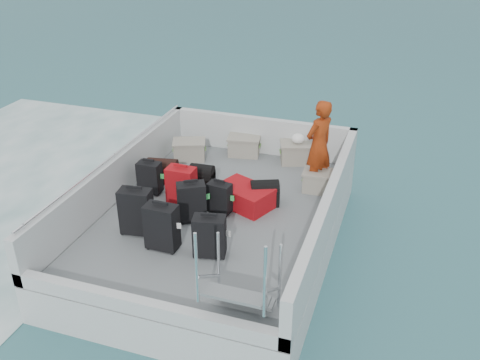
{
  "coord_description": "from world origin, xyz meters",
  "views": [
    {
      "loc": [
        2.63,
        -6.69,
        4.96
      ],
      "look_at": [
        0.22,
        0.49,
        1.0
      ],
      "focal_mm": 40.0,
      "sensor_mm": 36.0,
      "label": 1
    }
  ],
  "objects_px": {
    "crate_0": "(189,151)",
    "crate_2": "(297,153)",
    "crate_1": "(244,146)",
    "suitcase_3": "(162,228)",
    "suitcase_7": "(220,198)",
    "suitcase_2": "(150,178)",
    "suitcase_5": "(181,186)",
    "suitcase_8": "(245,196)",
    "crate_3": "(320,182)",
    "suitcase_6": "(209,237)",
    "passenger": "(319,145)",
    "suitcase_0": "(136,212)",
    "suitcase_4": "(192,202)"
  },
  "relations": [
    {
      "from": "passenger",
      "to": "suitcase_4",
      "type": "bearing_deg",
      "value": -10.78
    },
    {
      "from": "crate_0",
      "to": "crate_1",
      "type": "height_order",
      "value": "crate_1"
    },
    {
      "from": "suitcase_3",
      "to": "crate_3",
      "type": "bearing_deg",
      "value": 54.14
    },
    {
      "from": "suitcase_6",
      "to": "suitcase_8",
      "type": "relative_size",
      "value": 0.71
    },
    {
      "from": "suitcase_2",
      "to": "suitcase_4",
      "type": "relative_size",
      "value": 0.88
    },
    {
      "from": "suitcase_2",
      "to": "suitcase_3",
      "type": "relative_size",
      "value": 0.81
    },
    {
      "from": "suitcase_4",
      "to": "crate_2",
      "type": "relative_size",
      "value": 1.05
    },
    {
      "from": "crate_0",
      "to": "crate_1",
      "type": "relative_size",
      "value": 0.99
    },
    {
      "from": "suitcase_6",
      "to": "suitcase_7",
      "type": "distance_m",
      "value": 1.14
    },
    {
      "from": "suitcase_2",
      "to": "suitcase_6",
      "type": "distance_m",
      "value": 2.09
    },
    {
      "from": "suitcase_2",
      "to": "suitcase_8",
      "type": "height_order",
      "value": "suitcase_2"
    },
    {
      "from": "suitcase_3",
      "to": "suitcase_0",
      "type": "bearing_deg",
      "value": 156.38
    },
    {
      "from": "suitcase_0",
      "to": "suitcase_8",
      "type": "bearing_deg",
      "value": 37.76
    },
    {
      "from": "suitcase_4",
      "to": "suitcase_5",
      "type": "height_order",
      "value": "same"
    },
    {
      "from": "crate_2",
      "to": "suitcase_3",
      "type": "bearing_deg",
      "value": -108.93
    },
    {
      "from": "suitcase_3",
      "to": "crate_2",
      "type": "height_order",
      "value": "suitcase_3"
    },
    {
      "from": "suitcase_2",
      "to": "crate_1",
      "type": "height_order",
      "value": "suitcase_2"
    },
    {
      "from": "crate_3",
      "to": "suitcase_2",
      "type": "bearing_deg",
      "value": -160.16
    },
    {
      "from": "crate_1",
      "to": "suitcase_4",
      "type": "bearing_deg",
      "value": -90.17
    },
    {
      "from": "suitcase_3",
      "to": "crate_1",
      "type": "height_order",
      "value": "suitcase_3"
    },
    {
      "from": "suitcase_2",
      "to": "suitcase_3",
      "type": "height_order",
      "value": "suitcase_3"
    },
    {
      "from": "suitcase_2",
      "to": "suitcase_7",
      "type": "height_order",
      "value": "suitcase_2"
    },
    {
      "from": "suitcase_2",
      "to": "suitcase_8",
      "type": "bearing_deg",
      "value": 2.31
    },
    {
      "from": "suitcase_8",
      "to": "crate_1",
      "type": "relative_size",
      "value": 1.48
    },
    {
      "from": "suitcase_8",
      "to": "crate_3",
      "type": "distance_m",
      "value": 1.35
    },
    {
      "from": "suitcase_3",
      "to": "suitcase_7",
      "type": "distance_m",
      "value": 1.23
    },
    {
      "from": "suitcase_3",
      "to": "suitcase_7",
      "type": "bearing_deg",
      "value": 70.94
    },
    {
      "from": "suitcase_5",
      "to": "crate_3",
      "type": "bearing_deg",
      "value": 29.54
    },
    {
      "from": "crate_3",
      "to": "passenger",
      "type": "distance_m",
      "value": 0.63
    },
    {
      "from": "crate_3",
      "to": "suitcase_3",
      "type": "bearing_deg",
      "value": -126.62
    },
    {
      "from": "suitcase_5",
      "to": "crate_2",
      "type": "xyz_separation_m",
      "value": [
        1.41,
        2.08,
        -0.13
      ]
    },
    {
      "from": "crate_1",
      "to": "passenger",
      "type": "relative_size",
      "value": 0.37
    },
    {
      "from": "suitcase_5",
      "to": "crate_2",
      "type": "bearing_deg",
      "value": 56.61
    },
    {
      "from": "crate_0",
      "to": "crate_2",
      "type": "height_order",
      "value": "crate_2"
    },
    {
      "from": "suitcase_4",
      "to": "suitcase_8",
      "type": "height_order",
      "value": "suitcase_4"
    },
    {
      "from": "suitcase_5",
      "to": "suitcase_6",
      "type": "distance_m",
      "value": 1.53
    },
    {
      "from": "suitcase_4",
      "to": "suitcase_5",
      "type": "distance_m",
      "value": 0.57
    },
    {
      "from": "crate_2",
      "to": "suitcase_8",
      "type": "bearing_deg",
      "value": -102.95
    },
    {
      "from": "suitcase_0",
      "to": "suitcase_5",
      "type": "height_order",
      "value": "suitcase_0"
    },
    {
      "from": "suitcase_2",
      "to": "suitcase_6",
      "type": "xyz_separation_m",
      "value": [
        1.59,
        -1.35,
        0.03
      ]
    },
    {
      "from": "suitcase_7",
      "to": "suitcase_6",
      "type": "bearing_deg",
      "value": -68.68
    },
    {
      "from": "suitcase_8",
      "to": "crate_3",
      "type": "bearing_deg",
      "value": -27.38
    },
    {
      "from": "suitcase_6",
      "to": "suitcase_5",
      "type": "bearing_deg",
      "value": 116.21
    },
    {
      "from": "suitcase_0",
      "to": "passenger",
      "type": "bearing_deg",
      "value": 38.13
    },
    {
      "from": "suitcase_5",
      "to": "suitcase_7",
      "type": "distance_m",
      "value": 0.69
    },
    {
      "from": "suitcase_3",
      "to": "passenger",
      "type": "height_order",
      "value": "passenger"
    },
    {
      "from": "suitcase_2",
      "to": "suitcase_5",
      "type": "relative_size",
      "value": 0.88
    },
    {
      "from": "crate_0",
      "to": "crate_1",
      "type": "xyz_separation_m",
      "value": [
        0.92,
        0.51,
        0.0
      ]
    },
    {
      "from": "suitcase_7",
      "to": "crate_2",
      "type": "xyz_separation_m",
      "value": [
        0.73,
        2.18,
        -0.08
      ]
    },
    {
      "from": "crate_3",
      "to": "crate_1",
      "type": "bearing_deg",
      "value": 149.74
    }
  ]
}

